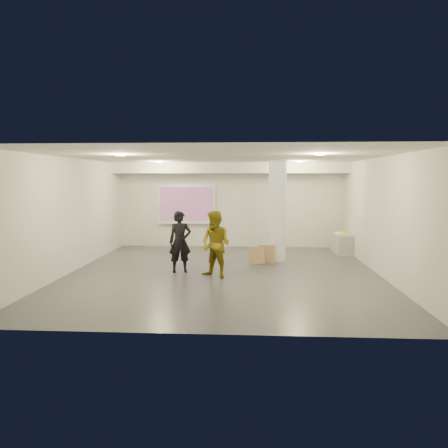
# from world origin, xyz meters

# --- Properties ---
(floor) EXTENTS (8.00, 9.00, 0.01)m
(floor) POSITION_xyz_m (0.00, 0.00, 0.00)
(floor) COLOR #36373D
(floor) RESTS_ON ground
(ceiling) EXTENTS (8.00, 9.00, 0.01)m
(ceiling) POSITION_xyz_m (0.00, 0.00, 3.00)
(ceiling) COLOR silver
(ceiling) RESTS_ON floor
(wall_back) EXTENTS (8.00, 0.01, 3.00)m
(wall_back) POSITION_xyz_m (0.00, 4.50, 1.50)
(wall_back) COLOR silver
(wall_back) RESTS_ON floor
(wall_front) EXTENTS (8.00, 0.01, 3.00)m
(wall_front) POSITION_xyz_m (0.00, -4.50, 1.50)
(wall_front) COLOR silver
(wall_front) RESTS_ON floor
(wall_left) EXTENTS (0.01, 9.00, 3.00)m
(wall_left) POSITION_xyz_m (-4.00, 0.00, 1.50)
(wall_left) COLOR silver
(wall_left) RESTS_ON floor
(wall_right) EXTENTS (0.01, 9.00, 3.00)m
(wall_right) POSITION_xyz_m (4.00, 0.00, 1.50)
(wall_right) COLOR silver
(wall_right) RESTS_ON floor
(soffit_band) EXTENTS (8.00, 1.10, 0.36)m
(soffit_band) POSITION_xyz_m (0.00, 3.95, 2.82)
(soffit_band) COLOR silver
(soffit_band) RESTS_ON ceiling
(downlight_nw) EXTENTS (0.22, 0.22, 0.02)m
(downlight_nw) POSITION_xyz_m (-2.20, 2.50, 2.98)
(downlight_nw) COLOR #F4D98F
(downlight_nw) RESTS_ON ceiling
(downlight_ne) EXTENTS (0.22, 0.22, 0.02)m
(downlight_ne) POSITION_xyz_m (2.20, 2.50, 2.98)
(downlight_ne) COLOR #F4D98F
(downlight_ne) RESTS_ON ceiling
(downlight_sw) EXTENTS (0.22, 0.22, 0.02)m
(downlight_sw) POSITION_xyz_m (-2.20, -1.50, 2.98)
(downlight_sw) COLOR #F4D98F
(downlight_sw) RESTS_ON ceiling
(downlight_se) EXTENTS (0.22, 0.22, 0.02)m
(downlight_se) POSITION_xyz_m (2.20, -1.50, 2.98)
(downlight_se) COLOR #F4D98F
(downlight_se) RESTS_ON ceiling
(column) EXTENTS (0.52, 0.52, 3.00)m
(column) POSITION_xyz_m (1.50, 1.80, 1.50)
(column) COLOR white
(column) RESTS_ON floor
(projection_screen) EXTENTS (2.10, 0.13, 1.42)m
(projection_screen) POSITION_xyz_m (-1.60, 4.45, 1.53)
(projection_screen) COLOR silver
(projection_screen) RESTS_ON wall_back
(credenza) EXTENTS (0.52, 1.14, 0.65)m
(credenza) POSITION_xyz_m (3.72, 3.24, 0.33)
(credenza) COLOR #9EA1A3
(credenza) RESTS_ON floor
(papers_stack) EXTENTS (0.36, 0.42, 0.02)m
(papers_stack) POSITION_xyz_m (3.69, 3.37, 0.66)
(papers_stack) COLOR white
(papers_stack) RESTS_ON credenza
(postit_pad) EXTENTS (0.26, 0.34, 0.03)m
(postit_pad) POSITION_xyz_m (3.72, 3.07, 0.67)
(postit_pad) COLOR yellow
(postit_pad) RESTS_ON credenza
(cardboard_back) EXTENTS (0.49, 0.11, 0.54)m
(cardboard_back) POSITION_xyz_m (1.18, 1.38, 0.27)
(cardboard_back) COLOR olive
(cardboard_back) RESTS_ON floor
(cardboard_front) EXTENTS (0.49, 0.31, 0.49)m
(cardboard_front) POSITION_xyz_m (0.90, 1.25, 0.25)
(cardboard_front) COLOR olive
(cardboard_front) RESTS_ON floor
(woman) EXTENTS (0.67, 0.54, 1.62)m
(woman) POSITION_xyz_m (-1.14, 0.07, 0.81)
(woman) COLOR black
(woman) RESTS_ON floor
(man) EXTENTS (1.02, 0.96, 1.67)m
(man) POSITION_xyz_m (-0.15, -0.49, 0.83)
(man) COLOR olive
(man) RESTS_ON floor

